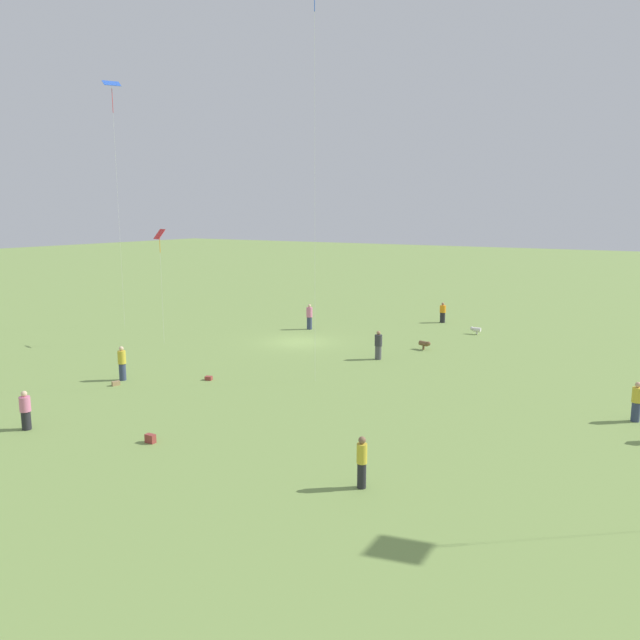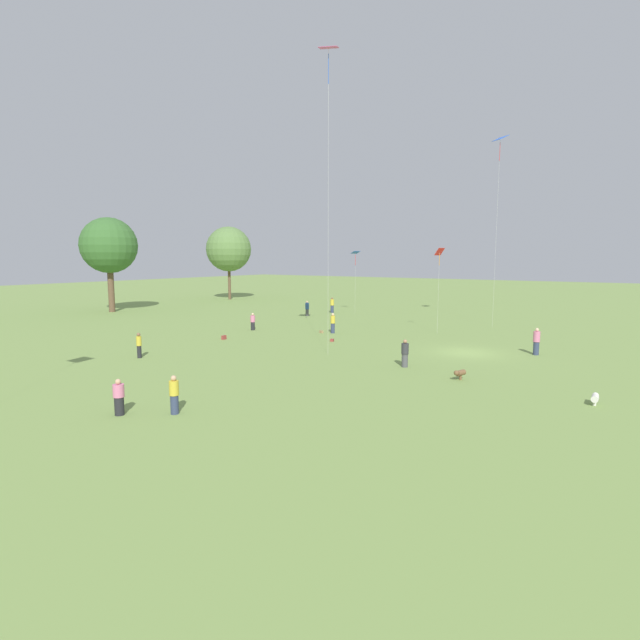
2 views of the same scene
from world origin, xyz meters
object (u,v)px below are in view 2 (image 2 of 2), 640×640
(person_9, at_px, (307,309))
(picnic_bag_0, at_px, (332,340))
(person_3, at_px, (174,395))
(person_6, at_px, (119,398))
(kite_4, at_px, (439,255))
(picnic_bag_2, at_px, (224,337))
(person_8, at_px, (253,322))
(dog_0, at_px, (595,398))
(dog_1, at_px, (459,373))
(person_7, at_px, (536,342))
(person_5, at_px, (333,323))
(person_4, at_px, (139,345))
(kite_1, at_px, (500,146))
(kite_2, at_px, (329,60))
(picnic_bag_1, at_px, (321,332))
(kite_0, at_px, (355,254))
(person_2, at_px, (332,305))
(person_1, at_px, (405,354))

(person_9, bearing_deg, picnic_bag_0, 109.50)
(person_3, height_order, person_6, person_3)
(kite_4, height_order, picnic_bag_2, kite_4)
(person_8, bearing_deg, kite_4, -124.06)
(dog_0, bearing_deg, dog_1, 168.47)
(person_7, bearing_deg, person_5, 31.72)
(person_4, xyz_separation_m, dog_1, (5.91, -20.01, -0.48))
(person_6, bearing_deg, dog_0, 147.64)
(person_4, bearing_deg, person_6, 120.18)
(person_8, xyz_separation_m, picnic_bag_0, (-1.26, -9.55, -0.69))
(dog_1, relative_size, picnic_bag_2, 2.08)
(picnic_bag_0, bearing_deg, person_7, -78.11)
(kite_4, distance_m, dog_1, 18.50)
(person_3, xyz_separation_m, dog_0, (11.59, -15.04, -0.50))
(kite_1, bearing_deg, picnic_bag_0, -41.52)
(kite_4, xyz_separation_m, picnic_bag_0, (-8.81, 5.55, -6.89))
(person_3, xyz_separation_m, kite_2, (14.83, 1.64, 18.63))
(person_3, relative_size, dog_0, 2.22)
(person_4, height_order, picnic_bag_1, person_4)
(person_9, height_order, kite_2, kite_2)
(kite_0, height_order, kite_1, kite_1)
(kite_4, bearing_deg, person_7, 123.12)
(person_5, distance_m, dog_1, 18.51)
(dog_1, bearing_deg, person_8, -2.18)
(person_3, bearing_deg, picnic_bag_1, 82.56)
(person_4, bearing_deg, dog_0, 170.38)
(kite_1, bearing_deg, person_2, -109.09)
(picnic_bag_0, height_order, picnic_bag_2, picnic_bag_2)
(person_9, distance_m, kite_2, 29.89)
(person_2, distance_m, kite_4, 20.07)
(person_3, height_order, kite_2, kite_2)
(kite_1, relative_size, dog_0, 23.54)
(dog_0, bearing_deg, person_9, 143.99)
(person_5, xyz_separation_m, dog_1, (-10.76, -15.05, -0.50))
(person_6, height_order, kite_4, kite_4)
(person_6, height_order, dog_0, person_6)
(kite_0, height_order, kite_4, kite_4)
(person_2, height_order, person_9, person_2)
(person_1, relative_size, person_7, 0.91)
(kite_4, bearing_deg, person_3, 62.25)
(kite_0, xyz_separation_m, picnic_bag_0, (-19.08, -8.74, -7.02))
(kite_2, bearing_deg, person_3, -63.70)
(kite_1, height_order, dog_0, kite_1)
(person_3, relative_size, picnic_bag_0, 4.15)
(person_3, distance_m, picnic_bag_1, 24.26)
(person_1, relative_size, person_4, 1.00)
(person_4, bearing_deg, kite_4, -140.35)
(person_6, bearing_deg, person_1, 178.04)
(person_7, height_order, kite_1, kite_1)
(person_3, bearing_deg, person_6, -168.27)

